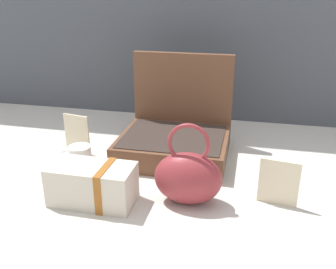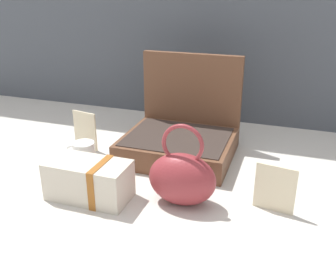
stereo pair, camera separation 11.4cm
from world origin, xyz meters
TOP-DOWN VIEW (x-y plane):
  - ground_plane at (0.00, 0.00)m, footprint 6.00×6.00m
  - open_suitcase at (-0.03, 0.16)m, footprint 0.37×0.33m
  - teal_pouch_handbag at (0.07, -0.15)m, footprint 0.19×0.11m
  - cream_toiletry_bag at (-0.18, -0.20)m, footprint 0.23×0.12m
  - coffee_mug at (-0.30, -0.04)m, footprint 0.11×0.07m
  - info_card_left at (0.31, -0.11)m, footprint 0.11×0.02m
  - poster_card_right at (-0.37, 0.09)m, footprint 0.10×0.02m

SIDE VIEW (x-z plane):
  - ground_plane at x=0.00m, z-range 0.00..0.00m
  - coffee_mug at x=-0.30m, z-range 0.00..0.09m
  - cream_toiletry_bag at x=-0.18m, z-range 0.00..0.11m
  - info_card_left at x=0.31m, z-range 0.00..0.13m
  - poster_card_right at x=-0.37m, z-range 0.00..0.14m
  - open_suitcase at x=-0.03m, z-range -0.09..0.24m
  - teal_pouch_handbag at x=0.07m, z-range -0.04..0.20m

